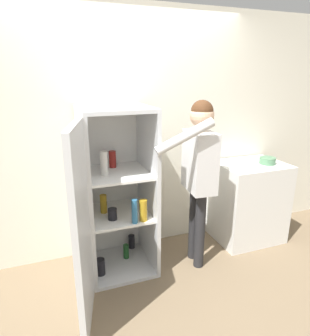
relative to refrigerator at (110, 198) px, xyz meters
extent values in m
plane|color=#7A664C|center=(0.29, -0.52, -0.80)|extent=(12.00, 12.00, 0.00)
cube|color=silver|center=(0.29, 0.46, 0.48)|extent=(7.00, 0.06, 2.55)
cube|color=silver|center=(0.09, 0.09, -0.78)|extent=(0.64, 0.65, 0.04)
cube|color=silver|center=(0.09, 0.09, 0.80)|extent=(0.64, 0.65, 0.04)
cube|color=white|center=(0.09, 0.40, 0.01)|extent=(0.64, 0.03, 1.55)
cube|color=silver|center=(-0.21, 0.09, 0.01)|extent=(0.04, 0.65, 1.55)
cube|color=silver|center=(0.39, 0.09, 0.01)|extent=(0.04, 0.65, 1.55)
cube|color=white|center=(0.09, 0.09, -0.22)|extent=(0.57, 0.58, 0.02)
cube|color=white|center=(0.09, 0.09, 0.20)|extent=(0.57, 0.58, 0.02)
cube|color=silver|center=(-0.32, -0.54, 0.01)|extent=(0.19, 0.63, 1.55)
cylinder|color=#B78C1E|center=(0.27, -0.15, -0.10)|extent=(0.07, 0.07, 0.20)
cylinder|color=#1E5123|center=(0.17, 0.14, -0.69)|extent=(0.06, 0.06, 0.15)
cylinder|color=#B78C1E|center=(-0.04, 0.15, -0.11)|extent=(0.07, 0.07, 0.18)
cylinder|color=beige|center=(-0.03, 0.04, 0.33)|extent=(0.07, 0.07, 0.22)
cylinder|color=maroon|center=(0.09, 0.25, 0.30)|extent=(0.07, 0.07, 0.16)
cylinder|color=black|center=(0.01, -0.03, -0.15)|extent=(0.09, 0.09, 0.11)
cylinder|color=black|center=(0.27, 0.31, -0.69)|extent=(0.07, 0.07, 0.15)
cylinder|color=teal|center=(0.18, -0.17, -0.09)|extent=(0.05, 0.05, 0.23)
cylinder|color=black|center=(-0.14, -0.04, -0.68)|extent=(0.09, 0.09, 0.16)
cylinder|color=#262628|center=(0.84, -0.20, -0.39)|extent=(0.10, 0.10, 0.81)
cylinder|color=#262628|center=(0.86, -0.03, -0.39)|extent=(0.10, 0.10, 0.81)
cube|color=silver|center=(0.85, -0.11, 0.30)|extent=(0.26, 0.42, 0.57)
sphere|color=#DBAD89|center=(0.85, -0.11, 0.73)|extent=(0.22, 0.22, 0.22)
sphere|color=#4C2D19|center=(0.85, -0.11, 0.77)|extent=(0.20, 0.20, 0.20)
cylinder|color=silver|center=(0.59, -0.31, 0.59)|extent=(0.53, 0.13, 0.30)
cylinder|color=silver|center=(0.87, 0.11, 0.27)|extent=(0.08, 0.08, 0.54)
cube|color=white|center=(1.64, 0.12, -0.34)|extent=(0.76, 0.59, 0.93)
cylinder|color=#517F5B|center=(1.80, 0.05, 0.16)|extent=(0.18, 0.18, 0.07)
camera|label=1|loc=(-0.49, -2.53, 1.09)|focal=32.00mm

